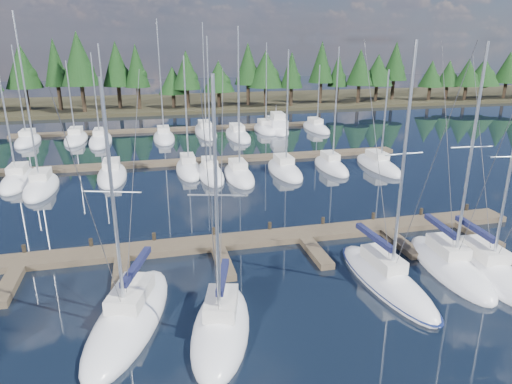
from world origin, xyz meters
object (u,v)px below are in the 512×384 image
object	(u,v)px
main_dock	(217,247)
front_sailboat_2	(130,317)
front_sailboat_3	(221,327)
front_sailboat_4	(386,279)
front_sailboat_5	(449,265)
motor_yacht_right	(277,128)
front_sailboat_6	(486,269)

from	to	relation	value
main_dock	front_sailboat_2	bearing A→B (deg)	-127.58
front_sailboat_3	front_sailboat_2	bearing A→B (deg)	156.27
front_sailboat_2	front_sailboat_4	distance (m)	13.97
front_sailboat_4	front_sailboat_2	bearing A→B (deg)	-178.26
main_dock	front_sailboat_5	xyz separation A→B (m)	(13.05, -5.99, 0.09)
front_sailboat_2	front_sailboat_5	distance (m)	18.49
front_sailboat_4	motor_yacht_right	size ratio (longest dim) A/B	1.47
front_sailboat_2	motor_yacht_right	world-z (taller)	front_sailboat_2
main_dock	motor_yacht_right	world-z (taller)	motor_yacht_right
main_dock	front_sailboat_4	distance (m)	10.80
front_sailboat_2	front_sailboat_5	size ratio (longest dim) A/B	0.90
main_dock	front_sailboat_6	size ratio (longest dim) A/B	3.36
motor_yacht_right	front_sailboat_2	bearing A→B (deg)	-114.23
front_sailboat_5	front_sailboat_3	bearing A→B (deg)	-168.51
motor_yacht_right	front_sailboat_4	bearing A→B (deg)	-98.32
front_sailboat_3	main_dock	bearing A→B (deg)	82.21
front_sailboat_2	front_sailboat_4	bearing A→B (deg)	1.74
front_sailboat_4	motor_yacht_right	xyz separation A→B (m)	(6.63, 45.33, 0.22)
front_sailboat_6	front_sailboat_2	bearing A→B (deg)	-179.58
front_sailboat_5	motor_yacht_right	size ratio (longest dim) A/B	1.46
main_dock	front_sailboat_6	bearing A→B (deg)	-24.88
front_sailboat_5	front_sailboat_6	world-z (taller)	front_sailboat_5
front_sailboat_5	front_sailboat_6	distance (m)	2.03
front_sailboat_3	front_sailboat_6	bearing A→B (deg)	7.08
main_dock	front_sailboat_4	bearing A→B (deg)	-37.76
main_dock	front_sailboat_5	world-z (taller)	front_sailboat_5
main_dock	front_sailboat_2	xyz separation A→B (m)	(-5.42, -7.04, 0.07)
front_sailboat_6	motor_yacht_right	size ratio (longest dim) A/B	1.39
front_sailboat_6	motor_yacht_right	distance (m)	45.61
front_sailboat_5	front_sailboat_4	bearing A→B (deg)	-172.06
front_sailboat_3	front_sailboat_5	distance (m)	14.55
front_sailboat_2	front_sailboat_4	size ratio (longest dim) A/B	0.90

